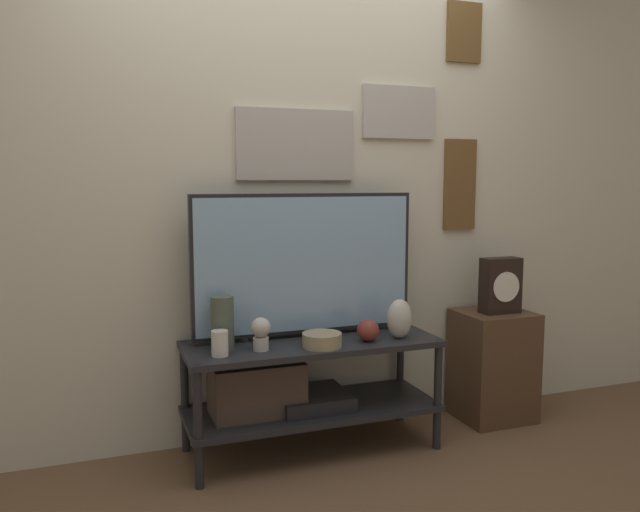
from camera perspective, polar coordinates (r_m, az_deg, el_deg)
name	(u,v)px	position (r m, az deg, el deg)	size (l,w,h in m)	color
ground_plane	(331,473)	(3.08, 1.06, -19.23)	(12.00, 12.00, 0.00)	brown
wall_back	(295,181)	(3.30, -2.32, 6.85)	(6.40, 0.08, 2.70)	beige
media_console	(291,384)	(3.15, -2.65, -11.62)	(1.26, 0.47, 0.57)	#232326
television	(304,264)	(3.15, -1.43, -0.73)	(1.16, 0.05, 0.73)	black
vase_urn_stoneware	(399,319)	(3.18, 7.27, -5.70)	(0.13, 0.11, 0.20)	beige
vase_wide_bowl	(322,340)	(3.01, 0.18, -7.69)	(0.19, 0.19, 0.07)	tan
vase_tall_ceramic	(222,323)	(2.98, -8.91, -6.07)	(0.11, 0.11, 0.25)	#4C5647
vase_round_glass	(368,330)	(3.12, 4.41, -6.78)	(0.11, 0.11, 0.11)	brown
candle_jar	(220,343)	(2.89, -9.15, -7.88)	(0.08, 0.08, 0.12)	silver
decorative_bust	(261,332)	(2.95, -5.44, -6.95)	(0.09, 0.09, 0.16)	beige
side_table	(493,365)	(3.75, 15.51, -9.58)	(0.40, 0.36, 0.62)	#513823
mantel_clock	(501,285)	(3.62, 16.18, -2.61)	(0.22, 0.11, 0.31)	black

